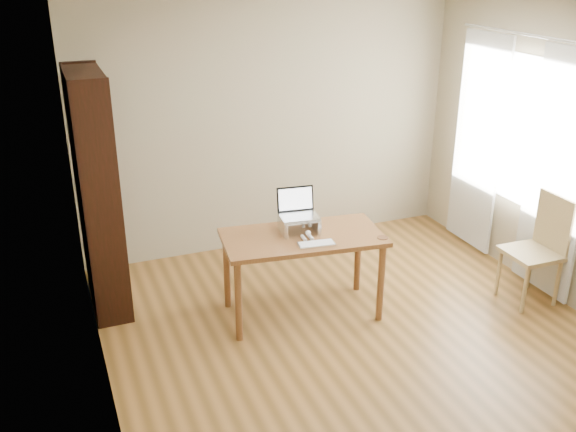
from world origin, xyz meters
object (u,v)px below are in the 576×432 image
Objects in this scene: laptop at (297,209)px; chair at (540,245)px; cat at (300,223)px; bookshelf at (98,194)px; desk at (303,246)px; keyboard at (316,244)px.

chair is (2.06, -0.69, -0.40)m from laptop.
laptop is 2.21m from chair.
laptop is at bearing 129.09° from cat.
bookshelf is 1.80m from desk.
desk is at bearing 104.34° from keyboard.
desk is 2.14m from chair.
keyboard is (0.03, -0.36, -0.18)m from laptop.
keyboard is at bearing -33.76° from bookshelf.
laptop is 0.35× the size of chair.
chair is (2.04, -0.33, -0.22)m from keyboard.
keyboard is 0.34m from cat.
laptop is at bearing 97.00° from desk.
chair reaches higher than keyboard.
bookshelf is 1.92m from keyboard.
bookshelf is 2.11× the size of chair.
bookshelf is 1.48× the size of desk.
desk is 4.48× the size of keyboard.
cat is 0.48× the size of chair.
laptop is at bearing 162.42° from chair.
laptop is at bearing 101.65° from keyboard.
bookshelf is 4.39× the size of cat.
bookshelf is 6.62× the size of keyboard.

